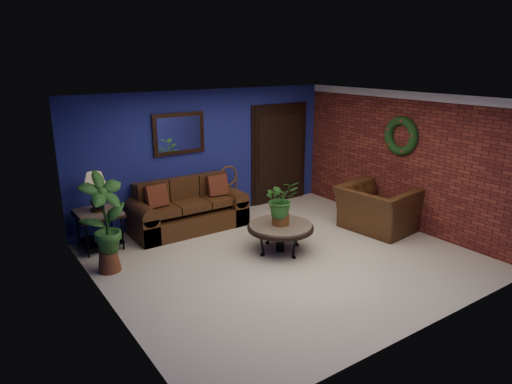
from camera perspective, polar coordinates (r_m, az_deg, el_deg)
floor at (r=7.38m, az=3.56°, el=-8.17°), size 5.50×5.50×0.00m
wall_back at (r=9.00m, az=-6.12°, el=4.69°), size 5.50×0.04×2.50m
wall_left at (r=5.75m, az=-18.42°, el=-2.92°), size 0.04×5.00×2.50m
wall_right_brick at (r=8.88m, az=17.92°, el=3.81°), size 0.04×5.00×2.50m
ceiling at (r=6.74m, az=3.95°, el=11.53°), size 5.50×5.00×0.02m
crown_molding at (r=8.69m, az=18.49°, el=11.40°), size 0.03×5.00×0.14m
wall_mirror at (r=8.62m, az=-9.62°, el=7.20°), size 1.02×0.06×0.77m
closet_door at (r=9.94m, az=2.92°, el=4.72°), size 1.44×0.06×2.18m
wreath at (r=8.78m, az=17.67°, el=6.70°), size 0.16×0.72×0.72m
sofa at (r=8.59m, az=-8.62°, el=-2.50°), size 2.10×0.91×0.94m
coffee_table at (r=7.47m, az=3.08°, el=-4.47°), size 1.08×1.08×0.47m
end_table at (r=7.98m, az=-19.06°, el=-3.27°), size 0.72×0.72×0.66m
table_lamp at (r=7.82m, az=-19.44°, el=0.57°), size 0.38×0.38×0.62m
side_chair at (r=9.00m, az=-3.09°, el=0.37°), size 0.44×0.44×1.03m
armchair at (r=8.65m, az=14.87°, el=-2.03°), size 1.25×1.39×0.82m
coffee_plant at (r=7.32m, az=3.13°, el=-1.05°), size 0.64×0.58×0.74m
floor_plant at (r=9.27m, az=12.17°, el=-0.59°), size 0.39×0.33×0.80m
tall_plant at (r=6.98m, az=-18.37°, el=-3.20°), size 0.75×0.59×1.52m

